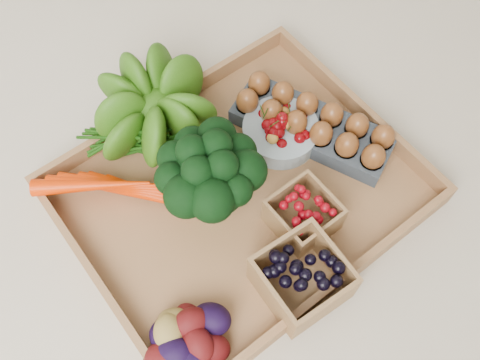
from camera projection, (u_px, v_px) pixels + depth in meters
ground at (240, 197)px, 0.92m from camera, size 4.00×4.00×0.00m
tray at (240, 195)px, 0.91m from camera, size 0.55×0.45×0.01m
carrots at (131, 189)px, 0.88m from camera, size 0.19×0.14×0.05m
lettuce at (153, 103)px, 0.90m from camera, size 0.15×0.15×0.15m
broccoli at (210, 188)px, 0.83m from camera, size 0.17×0.17×0.13m
cherry_bowl at (280, 132)px, 0.94m from camera, size 0.13×0.13×0.04m
egg_carton at (312, 128)px, 0.94m from camera, size 0.21×0.30×0.03m
potatoes at (183, 338)px, 0.75m from camera, size 0.14×0.14×0.08m
punnet_blackberry at (302, 278)px, 0.79m from camera, size 0.13×0.13×0.08m
punnet_raspberry at (303, 215)px, 0.85m from camera, size 0.09×0.09×0.06m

